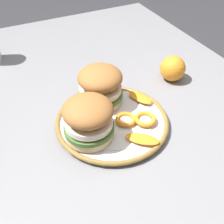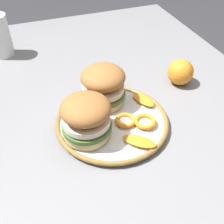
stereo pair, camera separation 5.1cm
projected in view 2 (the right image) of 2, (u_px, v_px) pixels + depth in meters
name	position (u px, v px, depth m)	size (l,w,h in m)	color
dining_table	(139.00, 158.00, 0.73)	(1.48, 0.84, 0.73)	gray
dinner_plate	(112.00, 121.00, 0.69)	(0.28, 0.28, 0.02)	white
sandwich_half_left	(86.00, 117.00, 0.61)	(0.16, 0.16, 0.10)	beige
sandwich_half_right	(103.00, 85.00, 0.70)	(0.15, 0.15, 0.10)	beige
orange_peel_curled	(125.00, 120.00, 0.67)	(0.06, 0.06, 0.01)	orange
orange_peel_strip_long	(143.00, 99.00, 0.73)	(0.08, 0.06, 0.01)	orange
orange_peel_strip_short	(139.00, 141.00, 0.62)	(0.08, 0.08, 0.01)	orange
orange_peel_small_curl	(145.00, 122.00, 0.67)	(0.06, 0.06, 0.01)	orange
drinking_glass	(0.00, 39.00, 0.91)	(0.07, 0.07, 0.14)	white
whole_orange	(180.00, 72.00, 0.80)	(0.07, 0.07, 0.07)	orange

